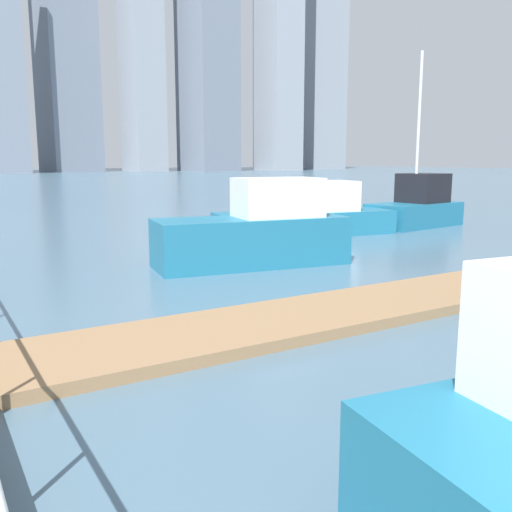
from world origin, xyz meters
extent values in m
plane|color=slate|center=(0.00, 20.00, 0.00)|extent=(300.00, 300.00, 0.00)
cube|color=#93704C|center=(2.07, 7.11, 0.09)|extent=(11.15, 2.00, 0.18)
cube|color=#1E6B8C|center=(14.08, 15.87, 0.48)|extent=(4.40, 2.50, 0.97)
cube|color=black|center=(14.58, 15.94, 1.56)|extent=(1.95, 1.79, 1.19)
cylinder|color=silver|center=(14.08, 15.87, 3.95)|extent=(0.12, 0.12, 5.96)
cube|color=#1E6B8C|center=(3.98, 12.01, 0.62)|extent=(5.19, 2.46, 1.25)
cube|color=white|center=(4.71, 11.90, 1.75)|extent=(2.35, 1.68, 1.01)
cube|color=#1E6B8C|center=(8.67, 16.06, 0.43)|extent=(6.84, 3.00, 0.86)
cube|color=white|center=(9.07, 15.99, 1.41)|extent=(3.14, 1.99, 1.09)
cube|color=slate|center=(26.62, 129.30, 31.43)|extent=(11.75, 14.15, 62.87)
cube|color=#8C939E|center=(41.54, 122.88, 28.42)|extent=(8.08, 9.99, 56.85)
cube|color=#8C939E|center=(73.07, 115.57, 34.63)|extent=(8.36, 10.28, 69.26)
cube|color=#8C939E|center=(93.79, 127.93, 22.88)|extent=(12.98, 13.58, 45.76)
camera|label=1|loc=(-3.30, -0.25, 2.74)|focal=38.99mm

